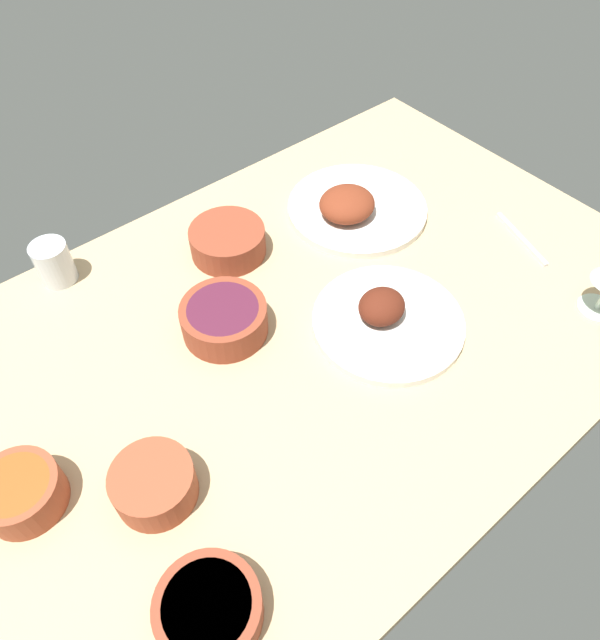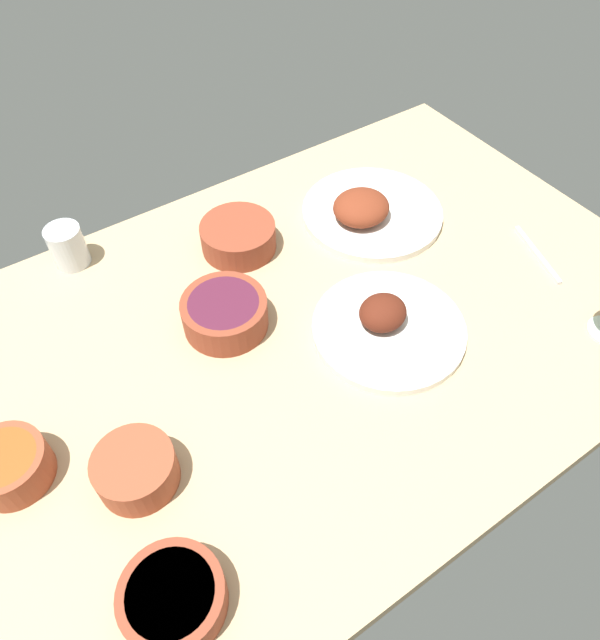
{
  "view_description": "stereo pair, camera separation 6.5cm",
  "coord_description": "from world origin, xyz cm",
  "px_view_note": "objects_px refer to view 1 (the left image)",
  "views": [
    {
      "loc": [
        41.92,
        50.69,
        84.96
      ],
      "look_at": [
        0.0,
        0.0,
        6.0
      ],
      "focal_mm": 32.52,
      "sensor_mm": 36.0,
      "label": 1
    },
    {
      "loc": [
        36.71,
        54.58,
        84.96
      ],
      "look_at": [
        0.0,
        0.0,
        6.0
      ],
      "focal_mm": 32.52,
      "sensor_mm": 36.0,
      "label": 2
    }
  ],
  "objects_px": {
    "plate_far_side": "(386,319)",
    "water_tumbler": "(54,263)",
    "bowl_potatoes": "(228,240)",
    "bowl_sauce": "(209,609)",
    "fork_loose": "(521,239)",
    "plate_near_viewer": "(354,207)",
    "bowl_cream": "(154,484)",
    "bowl_soup": "(21,492)",
    "bowl_onions": "(224,318)"
  },
  "relations": [
    {
      "from": "bowl_potatoes",
      "to": "bowl_sauce",
      "type": "relative_size",
      "value": 1.11
    },
    {
      "from": "plate_near_viewer",
      "to": "bowl_potatoes",
      "type": "relative_size",
      "value": 1.99
    },
    {
      "from": "plate_far_side",
      "to": "bowl_onions",
      "type": "bearing_deg",
      "value": -36.89
    },
    {
      "from": "bowl_sauce",
      "to": "bowl_potatoes",
      "type": "bearing_deg",
      "value": -127.04
    },
    {
      "from": "plate_near_viewer",
      "to": "plate_far_side",
      "type": "height_order",
      "value": "plate_near_viewer"
    },
    {
      "from": "plate_near_viewer",
      "to": "bowl_soup",
      "type": "distance_m",
      "value": 0.81
    },
    {
      "from": "plate_far_side",
      "to": "bowl_soup",
      "type": "relative_size",
      "value": 2.32
    },
    {
      "from": "bowl_onions",
      "to": "bowl_soup",
      "type": "relative_size",
      "value": 1.29
    },
    {
      "from": "plate_near_viewer",
      "to": "bowl_cream",
      "type": "height_order",
      "value": "plate_near_viewer"
    },
    {
      "from": "plate_far_side",
      "to": "bowl_soup",
      "type": "height_order",
      "value": "plate_far_side"
    },
    {
      "from": "water_tumbler",
      "to": "fork_loose",
      "type": "height_order",
      "value": "water_tumbler"
    },
    {
      "from": "plate_far_side",
      "to": "bowl_soup",
      "type": "bearing_deg",
      "value": -8.4
    },
    {
      "from": "plate_far_side",
      "to": "bowl_sauce",
      "type": "height_order",
      "value": "plate_far_side"
    },
    {
      "from": "fork_loose",
      "to": "plate_far_side",
      "type": "bearing_deg",
      "value": 105.52
    },
    {
      "from": "plate_far_side",
      "to": "water_tumbler",
      "type": "bearing_deg",
      "value": -50.16
    },
    {
      "from": "bowl_soup",
      "to": "fork_loose",
      "type": "distance_m",
      "value": 1.01
    },
    {
      "from": "plate_near_viewer",
      "to": "fork_loose",
      "type": "height_order",
      "value": "plate_near_viewer"
    },
    {
      "from": "bowl_onions",
      "to": "plate_near_viewer",
      "type": "bearing_deg",
      "value": -167.28
    },
    {
      "from": "bowl_sauce",
      "to": "fork_loose",
      "type": "distance_m",
      "value": 0.91
    },
    {
      "from": "bowl_potatoes",
      "to": "bowl_sauce",
      "type": "bearing_deg",
      "value": 52.96
    },
    {
      "from": "plate_near_viewer",
      "to": "plate_far_side",
      "type": "distance_m",
      "value": 0.31
    },
    {
      "from": "plate_far_side",
      "to": "water_tumbler",
      "type": "height_order",
      "value": "water_tumbler"
    },
    {
      "from": "bowl_sauce",
      "to": "water_tumbler",
      "type": "bearing_deg",
      "value": -99.16
    },
    {
      "from": "plate_near_viewer",
      "to": "bowl_cream",
      "type": "relative_size",
      "value": 2.48
    },
    {
      "from": "water_tumbler",
      "to": "fork_loose",
      "type": "xyz_separation_m",
      "value": [
        -0.78,
        0.5,
        -0.04
      ]
    },
    {
      "from": "plate_far_side",
      "to": "fork_loose",
      "type": "xyz_separation_m",
      "value": [
        -0.37,
        0.02,
        -0.01
      ]
    },
    {
      "from": "bowl_onions",
      "to": "bowl_cream",
      "type": "bearing_deg",
      "value": 36.78
    },
    {
      "from": "bowl_cream",
      "to": "bowl_onions",
      "type": "height_order",
      "value": "same"
    },
    {
      "from": "plate_near_viewer",
      "to": "bowl_onions",
      "type": "height_order",
      "value": "plate_near_viewer"
    },
    {
      "from": "bowl_potatoes",
      "to": "water_tumbler",
      "type": "distance_m",
      "value": 0.33
    },
    {
      "from": "plate_far_side",
      "to": "water_tumbler",
      "type": "xyz_separation_m",
      "value": [
        0.4,
        -0.48,
        0.03
      ]
    },
    {
      "from": "plate_near_viewer",
      "to": "fork_loose",
      "type": "xyz_separation_m",
      "value": [
        -0.21,
        0.28,
        -0.02
      ]
    },
    {
      "from": "bowl_potatoes",
      "to": "water_tumbler",
      "type": "relative_size",
      "value": 1.79
    },
    {
      "from": "plate_far_side",
      "to": "fork_loose",
      "type": "relative_size",
      "value": 1.64
    },
    {
      "from": "plate_far_side",
      "to": "bowl_soup",
      "type": "xyz_separation_m",
      "value": [
        0.63,
        -0.09,
        0.02
      ]
    },
    {
      "from": "bowl_potatoes",
      "to": "bowl_cream",
      "type": "bearing_deg",
      "value": 43.25
    },
    {
      "from": "plate_near_viewer",
      "to": "water_tumbler",
      "type": "relative_size",
      "value": 3.56
    },
    {
      "from": "bowl_sauce",
      "to": "water_tumbler",
      "type": "height_order",
      "value": "water_tumbler"
    },
    {
      "from": "plate_far_side",
      "to": "water_tumbler",
      "type": "relative_size",
      "value": 3.27
    },
    {
      "from": "bowl_sauce",
      "to": "water_tumbler",
      "type": "distance_m",
      "value": 0.69
    },
    {
      "from": "plate_far_side",
      "to": "bowl_potatoes",
      "type": "xyz_separation_m",
      "value": [
        0.11,
        -0.34,
        0.02
      ]
    },
    {
      "from": "water_tumbler",
      "to": "bowl_onions",
      "type": "bearing_deg",
      "value": 119.1
    },
    {
      "from": "bowl_cream",
      "to": "plate_near_viewer",
      "type": "bearing_deg",
      "value": -156.77
    },
    {
      "from": "bowl_cream",
      "to": "bowl_potatoes",
      "type": "height_order",
      "value": "bowl_cream"
    },
    {
      "from": "plate_far_side",
      "to": "bowl_sauce",
      "type": "distance_m",
      "value": 0.55
    },
    {
      "from": "bowl_cream",
      "to": "bowl_onions",
      "type": "relative_size",
      "value": 0.79
    },
    {
      "from": "bowl_cream",
      "to": "bowl_onions",
      "type": "bearing_deg",
      "value": -143.22
    },
    {
      "from": "fork_loose",
      "to": "bowl_cream",
      "type": "bearing_deg",
      "value": 108.12
    },
    {
      "from": "bowl_cream",
      "to": "water_tumbler",
      "type": "bearing_deg",
      "value": -98.99
    },
    {
      "from": "bowl_potatoes",
      "to": "water_tumbler",
      "type": "xyz_separation_m",
      "value": [
        0.29,
        -0.15,
        0.01
      ]
    }
  ]
}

